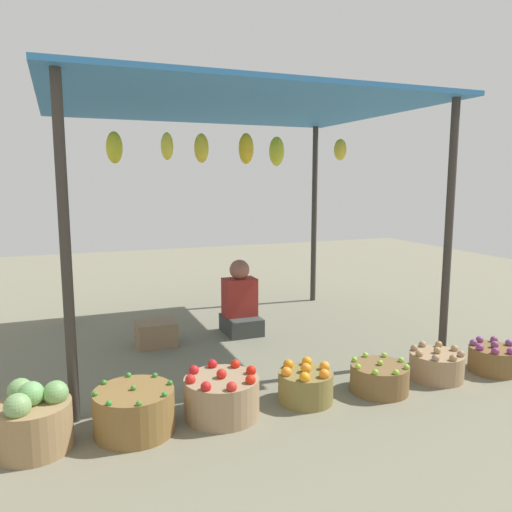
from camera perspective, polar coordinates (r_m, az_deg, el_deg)
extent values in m
plane|color=slate|center=(5.15, -2.56, -9.53)|extent=(14.00, 14.00, 0.00)
cylinder|color=#38332D|center=(3.43, -20.84, 0.33)|extent=(0.07, 0.07, 2.28)
cylinder|color=#38332D|center=(4.64, 21.06, 2.35)|extent=(0.07, 0.07, 2.28)
cylinder|color=#38332D|center=(5.88, -21.19, 3.55)|extent=(0.07, 0.07, 2.28)
cylinder|color=#38332D|center=(6.66, 6.64, 4.60)|extent=(0.07, 0.07, 2.28)
cube|color=teal|center=(4.94, -2.75, 16.77)|extent=(3.40, 2.76, 0.04)
ellipsoid|color=yellow|center=(5.05, -15.82, 11.80)|extent=(0.16, 0.16, 0.30)
ellipsoid|color=yellow|center=(4.76, -10.09, 12.20)|extent=(0.11, 0.11, 0.25)
ellipsoid|color=yellow|center=(5.01, -6.23, 12.10)|extent=(0.14, 0.14, 0.28)
ellipsoid|color=yellow|center=(5.05, -1.13, 12.12)|extent=(0.15, 0.15, 0.30)
ellipsoid|color=yellow|center=(5.52, 2.36, 11.82)|extent=(0.16, 0.16, 0.31)
ellipsoid|color=yellow|center=(5.29, 9.56, 11.84)|extent=(0.13, 0.13, 0.21)
cube|color=#383E3B|center=(5.35, -1.68, -7.82)|extent=(0.36, 0.44, 0.18)
cube|color=maroon|center=(5.32, -1.88, -4.68)|extent=(0.34, 0.22, 0.40)
sphere|color=#985B4A|center=(5.26, -1.90, -1.56)|extent=(0.21, 0.21, 0.21)
cylinder|color=#9C7B51|center=(3.43, -24.00, -17.31)|extent=(0.45, 0.45, 0.29)
sphere|color=#70AF61|center=(3.35, -24.22, -14.13)|extent=(0.15, 0.15, 0.15)
sphere|color=#73A65C|center=(3.35, -21.84, -14.27)|extent=(0.15, 0.15, 0.15)
sphere|color=#76A45E|center=(3.47, -25.25, -13.68)|extent=(0.15, 0.15, 0.15)
sphere|color=#7CA462|center=(3.25, -25.51, -15.20)|extent=(0.15, 0.15, 0.15)
cylinder|color=olive|center=(3.45, -13.68, -16.75)|extent=(0.51, 0.51, 0.28)
sphere|color=#388D30|center=(3.38, -13.78, -14.36)|extent=(0.04, 0.04, 0.04)
sphere|color=#35812B|center=(3.42, -9.76, -14.05)|extent=(0.04, 0.04, 0.04)
sphere|color=#36872C|center=(3.56, -11.43, -13.16)|extent=(0.04, 0.04, 0.04)
sphere|color=#3D9130|center=(3.60, -14.30, -13.00)|extent=(0.04, 0.04, 0.04)
sphere|color=#41872C|center=(3.52, -16.90, -13.60)|extent=(0.04, 0.04, 0.04)
sphere|color=#31852B|center=(3.37, -17.87, -14.72)|extent=(0.04, 0.04, 0.04)
sphere|color=#2D8A2F|center=(3.22, -16.40, -15.78)|extent=(0.04, 0.04, 0.04)
sphere|color=#418028|center=(3.17, -13.17, -16.03)|extent=(0.04, 0.04, 0.04)
sphere|color=#318334|center=(3.26, -10.37, -15.25)|extent=(0.04, 0.04, 0.04)
cylinder|color=#9C805F|center=(3.57, -3.92, -15.69)|extent=(0.52, 0.52, 0.27)
sphere|color=red|center=(3.50, -3.95, -13.24)|extent=(0.07, 0.07, 0.07)
sphere|color=red|center=(3.57, -0.56, -12.90)|extent=(0.07, 0.07, 0.07)
sphere|color=red|center=(3.68, -2.37, -12.21)|extent=(0.07, 0.07, 0.07)
sphere|color=red|center=(3.70, -4.98, -12.16)|extent=(0.07, 0.07, 0.07)
sphere|color=red|center=(3.60, -7.07, -12.77)|extent=(0.07, 0.07, 0.07)
sphere|color=red|center=(3.45, -7.47, -13.76)|extent=(0.07, 0.07, 0.07)
sphere|color=red|center=(3.33, -5.72, -14.59)|extent=(0.07, 0.07, 0.07)
sphere|color=red|center=(3.32, -2.79, -14.67)|extent=(0.07, 0.07, 0.07)
sphere|color=red|center=(3.42, -0.64, -13.92)|extent=(0.07, 0.07, 0.07)
cylinder|color=olive|center=(3.80, 5.66, -14.57)|extent=(0.40, 0.40, 0.22)
sphere|color=orange|center=(3.75, 5.69, -12.59)|extent=(0.08, 0.08, 0.08)
sphere|color=orange|center=(3.82, 7.82, -12.33)|extent=(0.08, 0.08, 0.08)
sphere|color=orange|center=(3.89, 5.81, -11.87)|extent=(0.08, 0.08, 0.08)
sphere|color=orange|center=(3.83, 3.69, -12.20)|extent=(0.08, 0.08, 0.08)
sphere|color=orange|center=(3.68, 3.48, -13.06)|extent=(0.08, 0.08, 0.08)
sphere|color=orange|center=(3.60, 5.56, -13.59)|extent=(0.08, 0.08, 0.08)
sphere|color=orange|center=(3.67, 7.78, -13.19)|extent=(0.08, 0.08, 0.08)
cylinder|color=brown|center=(4.06, 13.87, -13.32)|extent=(0.44, 0.44, 0.21)
sphere|color=#87BE39|center=(4.02, 13.93, -11.71)|extent=(0.04, 0.04, 0.04)
sphere|color=#87CF3F|center=(4.13, 16.19, -11.30)|extent=(0.04, 0.04, 0.04)
sphere|color=#93BC3E|center=(4.20, 14.39, -10.88)|extent=(0.04, 0.04, 0.04)
sphere|color=#95CB3E|center=(4.17, 12.35, -10.96)|extent=(0.04, 0.04, 0.04)
sphere|color=#89CF34|center=(4.05, 11.15, -11.50)|extent=(0.04, 0.04, 0.04)
sphere|color=#92CC36|center=(3.91, 11.54, -12.25)|extent=(0.04, 0.04, 0.04)
sphere|color=#82C42F|center=(3.84, 13.42, -12.75)|extent=(0.04, 0.04, 0.04)
sphere|color=#95C337|center=(3.87, 15.64, -12.64)|extent=(0.04, 0.04, 0.04)
sphere|color=#86CC37|center=(3.99, 16.75, -12.02)|extent=(0.04, 0.04, 0.04)
cylinder|color=#9F7E5A|center=(4.43, 19.84, -11.66)|extent=(0.43, 0.43, 0.21)
sphere|color=#A68358|center=(4.39, 19.93, -10.06)|extent=(0.06, 0.06, 0.06)
sphere|color=#9F8458|center=(4.51, 21.66, -9.75)|extent=(0.06, 0.06, 0.06)
sphere|color=#A67F51|center=(4.56, 20.08, -9.44)|extent=(0.06, 0.06, 0.06)
sphere|color=#A2835B|center=(4.52, 18.41, -9.53)|extent=(0.06, 0.06, 0.06)
sphere|color=#9B795D|center=(4.40, 17.57, -9.97)|extent=(0.06, 0.06, 0.06)
sphere|color=#A27D4D|center=(4.28, 18.09, -10.54)|extent=(0.06, 0.06, 0.06)
sphere|color=#977B5F|center=(4.22, 19.76, -10.89)|extent=(0.06, 0.06, 0.06)
sphere|color=#9C7B50|center=(4.27, 21.53, -10.78)|extent=(0.06, 0.06, 0.06)
sphere|color=#A07C5E|center=(4.39, 22.29, -10.29)|extent=(0.06, 0.06, 0.06)
cylinder|color=brown|center=(4.76, 25.42, -10.59)|extent=(0.40, 0.40, 0.21)
sphere|color=#763C72|center=(4.72, 25.52, -9.09)|extent=(0.06, 0.06, 0.06)
sphere|color=#784177|center=(4.84, 26.85, -8.84)|extent=(0.06, 0.06, 0.06)
sphere|color=#7F3E67|center=(4.88, 25.46, -8.60)|extent=(0.06, 0.06, 0.06)
sphere|color=#7B4172|center=(4.83, 24.09, -8.69)|extent=(0.06, 0.06, 0.06)
sphere|color=#7E4076|center=(4.72, 23.52, -9.06)|extent=(0.06, 0.06, 0.06)
sphere|color=#833277|center=(4.61, 24.11, -9.51)|extent=(0.06, 0.06, 0.06)
sphere|color=#833167|center=(4.57, 25.58, -9.77)|extent=(0.06, 0.06, 0.06)
sphere|color=#853379|center=(4.62, 27.01, -9.66)|extent=(0.06, 0.06, 0.06)
cube|color=#8B6E51|center=(5.06, -11.31, -8.59)|extent=(0.38, 0.33, 0.24)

